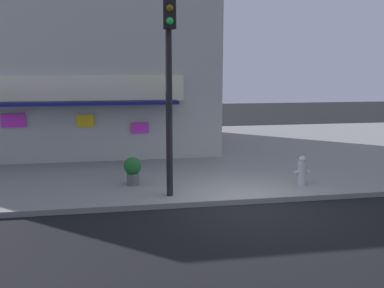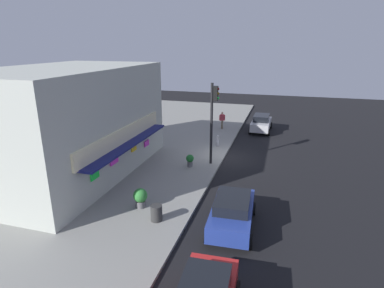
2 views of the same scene
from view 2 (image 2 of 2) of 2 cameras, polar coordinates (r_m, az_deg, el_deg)
The scene contains 11 objects.
ground_plane at distance 23.89m, azimuth 6.00°, elevation -2.35°, with size 63.26×63.26×0.00m, color black.
sidewalk at distance 25.88m, azimuth -9.12°, elevation -0.71°, with size 42.17×13.75×0.15m, color gray.
corner_building at distance 21.24m, azimuth -21.37°, elevation 3.79°, with size 12.92×8.28×6.68m.
traffic_light at distance 21.13m, azimuth 3.83°, elevation 5.51°, with size 0.32×0.58×5.57m.
fire_hydrant at distance 25.81m, azimuth 4.66°, elevation 0.60°, with size 0.49×0.25×0.90m.
trash_can at distance 15.30m, azimuth -6.45°, elevation -12.26°, with size 0.56×0.56×0.78m, color #2D2D2D.
pedestrian at distance 31.14m, azimuth 5.47°, elevation 4.46°, with size 0.56×0.58×1.65m.
potted_plant_by_doorway at distance 21.39m, azimuth -0.37°, elevation -2.87°, with size 0.53×0.53×0.85m.
potted_plant_by_window at distance 16.46m, azimuth -9.32°, elevation -9.44°, with size 0.73×0.73×1.01m.
parked_car_blue at distance 14.87m, azimuth 7.28°, elevation -12.07°, with size 4.12×2.20×1.55m.
parked_car_silver at distance 31.26m, azimuth 12.40°, elevation 3.75°, with size 3.99×1.99×1.61m.
Camera 2 is at (-22.12, -3.86, 8.16)m, focal length 29.50 mm.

